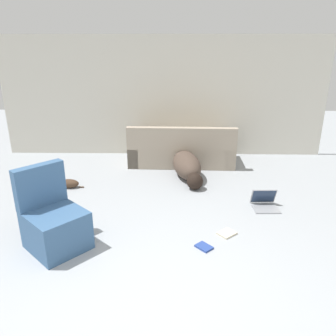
% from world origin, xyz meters
% --- Properties ---
extents(ground_plane, '(20.00, 20.00, 0.00)m').
position_xyz_m(ground_plane, '(0.00, 0.00, 0.00)').
color(ground_plane, '#999EA3').
extents(wall_back, '(6.65, 0.06, 2.41)m').
position_xyz_m(wall_back, '(0.00, 4.66, 1.21)').
color(wall_back, beige).
rests_on(wall_back, ground_plane).
extents(couch, '(2.04, 0.96, 0.80)m').
position_xyz_m(couch, '(0.38, 4.02, 0.25)').
color(couch, tan).
rests_on(couch, ground_plane).
extents(dog, '(0.64, 1.44, 0.43)m').
position_xyz_m(dog, '(0.46, 3.23, 0.21)').
color(dog, '#4C3D33').
rests_on(dog, ground_plane).
extents(cat, '(0.49, 0.20, 0.14)m').
position_xyz_m(cat, '(-1.50, 2.76, 0.07)').
color(cat, '#473323').
rests_on(cat, ground_plane).
extents(laptop_open, '(0.36, 0.37, 0.25)m').
position_xyz_m(laptop_open, '(1.54, 2.12, 0.08)').
color(laptop_open, gray).
rests_on(laptop_open, ground_plane).
extents(book_blue, '(0.22, 0.22, 0.02)m').
position_xyz_m(book_blue, '(0.59, 1.06, 0.01)').
color(book_blue, '#28428E').
rests_on(book_blue, ground_plane).
extents(book_cream, '(0.26, 0.26, 0.02)m').
position_xyz_m(book_cream, '(0.89, 1.36, 0.01)').
color(book_cream, beige).
rests_on(book_cream, ground_plane).
extents(side_chair, '(0.85, 0.84, 0.93)m').
position_xyz_m(side_chair, '(-1.11, 1.07, 0.30)').
color(side_chair, '#385B84').
rests_on(side_chair, ground_plane).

